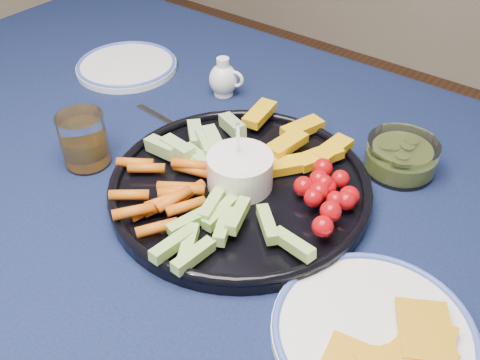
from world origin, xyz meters
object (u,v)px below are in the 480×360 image
Objects in this scene: creamer_pitcher at (224,79)px; pickle_bowl at (401,158)px; side_plate_extra at (127,65)px; cheese_plate at (374,330)px; crudite_platter at (239,181)px; juice_tumbler at (84,143)px; dining_table at (204,228)px.

creamer_pitcher reaches higher than pickle_bowl.
pickle_bowl is 0.61m from side_plate_extra.
cheese_plate is at bearing -70.40° from pickle_bowl.
creamer_pitcher is at bearing 133.11° from crudite_platter.
pickle_bowl is at bearing -2.12° from creamer_pitcher.
cheese_plate is (0.29, -0.11, -0.01)m from crudite_platter.
side_plate_extra is (-0.19, 0.26, -0.03)m from juice_tumbler.
pickle_bowl reaches higher than dining_table.
dining_table is at bearing -152.19° from crudite_platter.
crudite_platter is at bearing -46.89° from creamer_pitcher.
cheese_plate is (0.11, -0.32, -0.01)m from pickle_bowl.
crudite_platter is 3.50× the size of pickle_bowl.
pickle_bowl is at bearing 45.98° from dining_table.
crudite_platter reaches higher than creamer_pitcher.
side_plate_extra is (-0.43, 0.17, -0.01)m from crudite_platter.
crudite_platter reaches higher than side_plate_extra.
creamer_pitcher is 0.37× the size of side_plate_extra.
dining_table is 0.44m from side_plate_extra.
side_plate_extra is at bearing -177.07° from pickle_bowl.
creamer_pitcher is 0.24m from side_plate_extra.
pickle_bowl is 0.54× the size of side_plate_extra.
dining_table is at bearing -134.02° from pickle_bowl.
juice_tumbler is at bearing -54.64° from side_plate_extra.
cheese_plate is 1.15× the size of side_plate_extra.
dining_table is 4.14× the size of crudite_platter.
juice_tumbler reaches higher than creamer_pitcher.
juice_tumbler is at bearing -162.01° from dining_table.
side_plate_extra is (-0.72, 0.28, -0.00)m from cheese_plate.
crudite_platter reaches higher than pickle_bowl.
creamer_pitcher is at bearing 11.14° from side_plate_extra.
creamer_pitcher is 0.68× the size of pickle_bowl.
creamer_pitcher is 0.31m from juice_tumbler.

